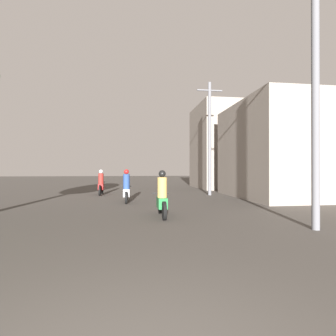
{
  "coord_description": "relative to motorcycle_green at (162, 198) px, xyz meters",
  "views": [
    {
      "loc": [
        0.01,
        -1.64,
        1.6
      ],
      "look_at": [
        2.49,
        16.19,
        1.68
      ],
      "focal_mm": 28.0,
      "sensor_mm": 36.0,
      "label": 1
    }
  ],
  "objects": [
    {
      "name": "building_right_near",
      "position": [
        7.79,
        5.19,
        2.05
      ],
      "size": [
        5.86,
        6.8,
        5.36
      ],
      "color": "gray",
      "rests_on": "ground_plane"
    },
    {
      "name": "building_right_far",
      "position": [
        6.58,
        12.93,
        2.88
      ],
      "size": [
        4.16,
        5.79,
        7.02
      ],
      "color": "gray",
      "rests_on": "ground_plane"
    },
    {
      "name": "motorcycle_green",
      "position": [
        0.0,
        0.0,
        0.0
      ],
      "size": [
        0.6,
        1.86,
        1.57
      ],
      "rotation": [
        0.0,
        0.0,
        0.15
      ],
      "color": "black",
      "rests_on": "ground_plane"
    },
    {
      "name": "motorcycle_silver",
      "position": [
        -1.26,
        4.12,
        0.0
      ],
      "size": [
        0.6,
        1.87,
        1.6
      ],
      "rotation": [
        0.0,
        0.0,
        -0.17
      ],
      "color": "black",
      "rests_on": "ground_plane"
    },
    {
      "name": "motorcycle_red",
      "position": [
        -2.91,
        8.0,
        0.0
      ],
      "size": [
        0.6,
        1.92,
        1.57
      ],
      "rotation": [
        0.0,
        0.0,
        -0.11
      ],
      "color": "black",
      "rests_on": "ground_plane"
    },
    {
      "name": "utility_pole_near",
      "position": [
        3.81,
        -2.44,
        3.09
      ],
      "size": [
        1.6,
        0.2,
        7.11
      ],
      "color": "slate",
      "rests_on": "ground_plane"
    },
    {
      "name": "utility_pole_far",
      "position": [
        3.76,
        6.88,
        3.02
      ],
      "size": [
        1.6,
        0.2,
        6.97
      ],
      "color": "slate",
      "rests_on": "ground_plane"
    }
  ]
}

